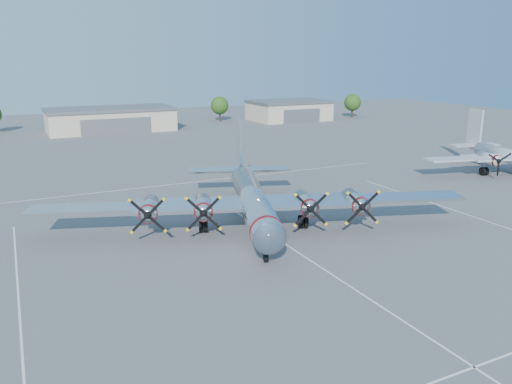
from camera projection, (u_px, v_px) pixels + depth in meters
name	position (u px, v px, depth m)	size (l,w,h in m)	color
ground	(279.00, 240.00, 46.15)	(260.00, 260.00, 0.00)	#5A5A5D
parking_lines	(289.00, 246.00, 44.63)	(60.00, 50.08, 0.01)	silver
hangar_center	(110.00, 119.00, 116.52)	(28.60, 14.60, 5.40)	beige
hangar_east	(289.00, 110.00, 137.00)	(20.60, 14.60, 5.40)	beige
tree_east	(220.00, 106.00, 134.17)	(4.80, 4.80, 6.64)	#382619
tree_far_east	(353.00, 103.00, 143.45)	(4.80, 4.80, 6.64)	#382619
main_bomber_b29	(252.00, 224.00, 50.58)	(41.75, 28.56, 9.23)	silver
twin_engine_east	(504.00, 172.00, 73.85)	(27.04, 19.44, 8.57)	silver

